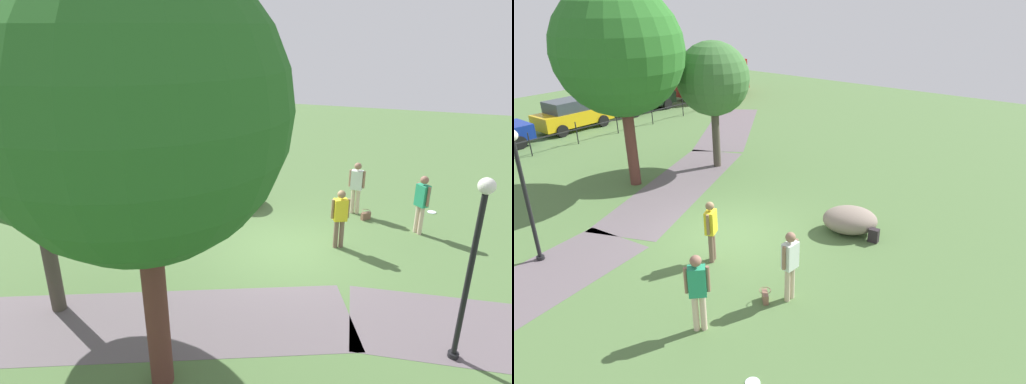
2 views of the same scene
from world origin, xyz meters
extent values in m
plane|color=#4D6D3B|center=(0.00, 0.00, 0.00)|extent=(48.00, 48.00, 0.00)
cube|color=#62575C|center=(1.63, 3.99, 0.00)|extent=(8.27, 5.22, 0.01)
cylinder|color=brown|center=(0.78, 5.38, 1.62)|extent=(0.39, 0.39, 3.24)
sphere|color=#286624|center=(0.78, 5.38, 4.76)|extent=(4.35, 4.35, 4.35)
cylinder|color=#484237|center=(4.02, 4.29, 1.27)|extent=(0.30, 0.30, 2.53)
sphere|color=#3A6A33|center=(4.02, 4.29, 3.52)|extent=(2.81, 2.81, 2.81)
cylinder|color=black|center=(-4.08, 3.09, 0.05)|extent=(0.20, 0.20, 0.10)
cylinder|color=black|center=(-4.08, 3.09, 1.64)|extent=(0.10, 0.10, 3.29)
sphere|color=white|center=(-4.08, 3.09, 3.43)|extent=(0.28, 0.28, 0.28)
ellipsoid|color=gray|center=(2.30, -2.70, 0.38)|extent=(1.83, 1.99, 0.77)
cylinder|color=#C9B496|center=(-1.37, -3.17, 0.43)|extent=(0.13, 0.13, 0.85)
cylinder|color=#C9B496|center=(-1.53, -3.16, 0.43)|extent=(0.13, 0.13, 0.85)
cube|color=silver|center=(-1.45, -3.16, 1.17)|extent=(0.38, 0.26, 0.64)
cylinder|color=#8C6851|center=(-1.23, -3.18, 1.21)|extent=(0.08, 0.08, 0.57)
cylinder|color=#8C6851|center=(-1.67, -3.15, 1.21)|extent=(0.08, 0.08, 0.57)
sphere|color=#8C6851|center=(-1.45, -3.16, 1.64)|extent=(0.23, 0.23, 0.23)
cylinder|color=beige|center=(-3.49, -2.22, 0.44)|extent=(0.13, 0.13, 0.88)
cylinder|color=beige|center=(-3.38, -2.33, 0.44)|extent=(0.13, 0.13, 0.88)
cube|color=#259465|center=(-3.44, -2.27, 1.21)|extent=(0.42, 0.42, 0.66)
cylinder|color=#8A614F|center=(-3.59, -2.12, 1.24)|extent=(0.08, 0.08, 0.59)
cylinder|color=#8A614F|center=(-3.28, -2.43, 1.24)|extent=(0.08, 0.08, 0.59)
sphere|color=#8A614F|center=(-3.44, -2.27, 1.69)|extent=(0.24, 0.24, 0.24)
cylinder|color=brown|center=(-1.25, -0.56, 0.41)|extent=(0.13, 0.13, 0.83)
cylinder|color=brown|center=(-1.39, -0.63, 0.41)|extent=(0.13, 0.13, 0.83)
cube|color=yellow|center=(-1.32, -0.59, 1.14)|extent=(0.43, 0.37, 0.62)
cylinder|color=olive|center=(-1.12, -0.50, 1.17)|extent=(0.08, 0.08, 0.55)
cylinder|color=olive|center=(-1.52, -0.69, 1.17)|extent=(0.08, 0.08, 0.55)
sphere|color=olive|center=(-1.32, -0.59, 1.59)|extent=(0.22, 0.22, 0.22)
cube|color=brown|center=(-1.86, -2.77, 0.12)|extent=(0.31, 0.31, 0.24)
torus|color=brown|center=(-1.86, -2.77, 0.30)|extent=(0.38, 0.38, 0.02)
cube|color=black|center=(2.18, -3.54, 0.20)|extent=(0.23, 0.30, 0.40)
cube|color=#173027|center=(2.31, -3.52, 0.12)|extent=(0.08, 0.20, 0.18)
cylinder|color=white|center=(-3.90, -4.08, 0.01)|extent=(0.28, 0.28, 0.02)
camera|label=1|loc=(-2.72, 10.50, 5.81)|focal=30.58mm
camera|label=2|loc=(-8.63, -8.09, 6.53)|focal=32.01mm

